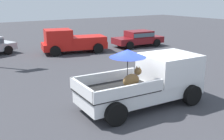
{
  "coord_description": "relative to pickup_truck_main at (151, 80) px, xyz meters",
  "views": [
    {
      "loc": [
        -6.49,
        -7.64,
        4.14
      ],
      "look_at": [
        -0.26,
        1.65,
        1.1
      ],
      "focal_mm": 43.41,
      "sensor_mm": 36.0,
      "label": 1
    }
  ],
  "objects": [
    {
      "name": "pickup_truck_main",
      "position": [
        0.0,
        0.0,
        0.0
      ],
      "size": [
        5.15,
        2.5,
        2.32
      ],
      "rotation": [
        0.0,
        0.0,
        -0.06
      ],
      "color": "black",
      "rests_on": "ground"
    },
    {
      "name": "parked_sedan_far",
      "position": [
        7.77,
        10.29,
        -0.24
      ],
      "size": [
        4.46,
        2.31,
        1.33
      ],
      "rotation": [
        0.0,
        0.0,
        3.04
      ],
      "color": "black",
      "rests_on": "ground"
    },
    {
      "name": "ground_plane",
      "position": [
        -0.45,
        0.03,
        -0.98
      ],
      "size": [
        80.0,
        80.0,
        0.0
      ],
      "primitive_type": "plane",
      "color": "#38383D"
    },
    {
      "name": "pickup_truck_far",
      "position": [
        1.83,
        10.99,
        -0.1
      ],
      "size": [
        5.09,
        3.03,
        1.8
      ],
      "rotation": [
        0.0,
        0.0,
        2.9
      ],
      "color": "black",
      "rests_on": "ground"
    }
  ]
}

